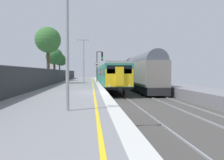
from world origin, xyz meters
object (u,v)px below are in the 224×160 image
at_px(platform_lamp_near, 67,37).
at_px(background_tree_centre, 60,60).
at_px(freight_train_adjacent_track, 122,72).
at_px(background_tree_right, 48,41).
at_px(platform_lamp_mid, 84,58).
at_px(speed_limit_sign, 97,70).
at_px(signal_gantry, 99,63).
at_px(background_tree_left, 54,57).
at_px(commuter_train_at_platform, 106,74).

xyz_separation_m(platform_lamp_near, background_tree_centre, (-6.27, 45.91, 1.47)).
xyz_separation_m(freight_train_adjacent_track, background_tree_right, (-12.64, -17.49, 4.18)).
bearing_deg(platform_lamp_mid, speed_limit_sign, 67.01).
xyz_separation_m(signal_gantry, background_tree_left, (-7.85, 4.77, 1.25)).
xyz_separation_m(speed_limit_sign, background_tree_right, (-6.79, -1.14, 3.99)).
xyz_separation_m(freight_train_adjacent_track, platform_lamp_mid, (-7.62, -20.54, 1.69)).
xyz_separation_m(background_tree_left, background_tree_centre, (-0.57, 12.79, 0.09)).
bearing_deg(background_tree_centre, platform_lamp_near, -82.23).
relative_size(speed_limit_sign, platform_lamp_near, 0.60).
distance_m(signal_gantry, background_tree_right, 9.18).
height_order(signal_gantry, background_tree_centre, background_tree_centre).
bearing_deg(speed_limit_sign, background_tree_centre, 110.55).
height_order(speed_limit_sign, background_tree_left, background_tree_left).
xyz_separation_m(freight_train_adjacent_track, platform_lamp_near, (-7.62, -40.82, 1.29)).
bearing_deg(platform_lamp_near, platform_lamp_mid, 90.00).
relative_size(platform_lamp_near, platform_lamp_mid, 0.86).
relative_size(platform_lamp_mid, background_tree_left, 0.96).
xyz_separation_m(background_tree_left, background_tree_right, (0.68, -9.80, 1.51)).
bearing_deg(background_tree_right, background_tree_left, 93.96).
distance_m(commuter_train_at_platform, platform_lamp_near, 32.11).
bearing_deg(signal_gantry, commuter_train_at_platform, 67.26).
bearing_deg(background_tree_left, background_tree_right, -86.04).
height_order(commuter_train_at_platform, platform_lamp_mid, platform_lamp_mid).
height_order(freight_train_adjacent_track, platform_lamp_near, platform_lamp_near).
bearing_deg(signal_gantry, platform_lamp_near, -94.33).
bearing_deg(speed_limit_sign, platform_lamp_mid, -112.99).
height_order(speed_limit_sign, platform_lamp_near, platform_lamp_near).
distance_m(freight_train_adjacent_track, background_tree_centre, 15.05).
bearing_deg(freight_train_adjacent_track, speed_limit_sign, -109.68).
xyz_separation_m(speed_limit_sign, background_tree_centre, (-8.04, 21.45, 2.57)).
distance_m(freight_train_adjacent_track, platform_lamp_near, 41.54).
distance_m(commuter_train_at_platform, background_tree_centre, 17.47).
bearing_deg(speed_limit_sign, platform_lamp_near, -94.15).
height_order(background_tree_centre, background_tree_right, background_tree_right).
xyz_separation_m(platform_lamp_near, background_tree_right, (-5.02, 23.32, 2.89)).
height_order(commuter_train_at_platform, background_tree_left, background_tree_left).
distance_m(speed_limit_sign, background_tree_left, 11.71).
distance_m(background_tree_left, background_tree_centre, 12.80).
relative_size(freight_train_adjacent_track, background_tree_right, 7.23).
height_order(platform_lamp_mid, background_tree_left, background_tree_left).
bearing_deg(platform_lamp_near, freight_train_adjacent_track, 79.42).
xyz_separation_m(platform_lamp_mid, background_tree_centre, (-6.27, 25.64, 1.06)).
distance_m(platform_lamp_near, background_tree_left, 33.64).
distance_m(commuter_train_at_platform, signal_gantry, 4.22).
distance_m(signal_gantry, platform_lamp_mid, 8.36).
distance_m(platform_lamp_mid, background_tree_right, 6.38).
xyz_separation_m(freight_train_adjacent_track, background_tree_centre, (-13.89, 5.09, 2.76)).
xyz_separation_m(signal_gantry, speed_limit_sign, (-0.37, -3.89, -1.22)).
bearing_deg(speed_limit_sign, freight_train_adjacent_track, 70.32).
height_order(freight_train_adjacent_track, background_tree_left, background_tree_left).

